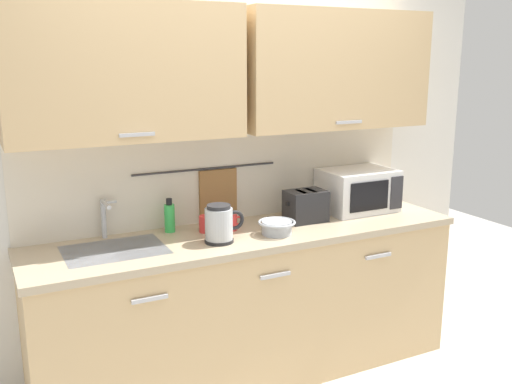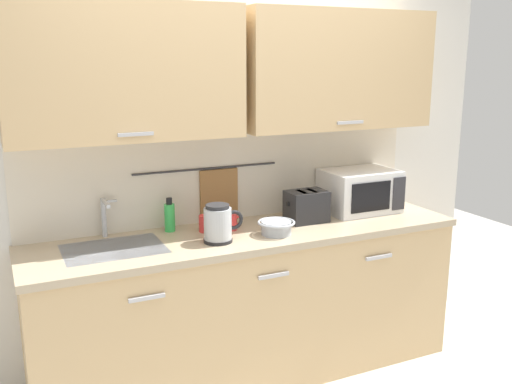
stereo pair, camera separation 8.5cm
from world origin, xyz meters
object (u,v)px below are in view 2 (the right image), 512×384
(mixing_bowl, at_px, (276,227))
(mug_near_sink, at_px, (206,223))
(mug_by_kettle, at_px, (231,222))
(dish_soap_bottle, at_px, (170,217))
(toaster, at_px, (307,206))
(microwave, at_px, (360,191))
(electric_kettle, at_px, (219,224))

(mixing_bowl, bearing_deg, mug_near_sink, 147.15)
(mug_by_kettle, bearing_deg, mixing_bowl, -44.10)
(mug_near_sink, bearing_deg, mug_by_kettle, -10.42)
(mug_near_sink, height_order, mug_by_kettle, same)
(dish_soap_bottle, distance_m, toaster, 0.83)
(mug_near_sink, bearing_deg, toaster, -5.78)
(microwave, distance_m, mug_by_kettle, 0.92)
(mug_by_kettle, bearing_deg, mug_near_sink, 169.58)
(dish_soap_bottle, relative_size, toaster, 0.77)
(microwave, xyz_separation_m, toaster, (-0.43, -0.07, -0.04))
(microwave, bearing_deg, electric_kettle, -168.73)
(microwave, height_order, dish_soap_bottle, microwave)
(microwave, relative_size, mug_by_kettle, 3.83)
(microwave, xyz_separation_m, mug_by_kettle, (-0.92, -0.03, -0.09))
(microwave, height_order, toaster, microwave)
(mug_near_sink, height_order, mixing_bowl, mug_near_sink)
(microwave, xyz_separation_m, dish_soap_bottle, (-1.24, 0.09, -0.05))
(microwave, height_order, mug_by_kettle, microwave)
(microwave, distance_m, electric_kettle, 1.08)
(dish_soap_bottle, bearing_deg, toaster, -11.08)
(toaster, bearing_deg, microwave, 8.97)
(electric_kettle, height_order, mixing_bowl, electric_kettle)
(dish_soap_bottle, height_order, mug_near_sink, dish_soap_bottle)
(electric_kettle, relative_size, mug_by_kettle, 1.89)
(microwave, xyz_separation_m, mixing_bowl, (-0.72, -0.22, -0.09))
(mug_near_sink, bearing_deg, dish_soap_bottle, 152.95)
(electric_kettle, bearing_deg, mug_near_sink, 88.41)
(microwave, height_order, electric_kettle, microwave)
(mug_near_sink, xyz_separation_m, mixing_bowl, (0.34, -0.22, -0.00))
(mug_near_sink, bearing_deg, electric_kettle, -91.59)
(toaster, distance_m, mug_by_kettle, 0.49)
(toaster, xyz_separation_m, mug_by_kettle, (-0.48, 0.04, -0.05))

